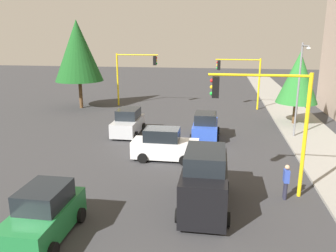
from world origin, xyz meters
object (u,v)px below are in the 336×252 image
(tree_opposite_side, at_px, (78,51))
(tree_roadside_mid, at_px, (298,78))
(traffic_signal_far_right, at_px, (134,69))
(pedestrian_crossing, at_px, (286,181))
(street_lamp_curbside, at_px, (300,81))
(delivery_van_black, at_px, (205,181))
(car_green, at_px, (44,215))
(car_blue, at_px, (205,127))
(car_white, at_px, (164,145))
(car_silver, at_px, (128,123))
(traffic_signal_far_left, at_px, (241,73))
(traffic_signal_near_left, at_px, (267,110))

(tree_opposite_side, bearing_deg, tree_roadside_mid, 79.22)
(traffic_signal_far_right, relative_size, pedestrian_crossing, 3.32)
(street_lamp_curbside, xyz_separation_m, pedestrian_crossing, (9.99, -2.42, -3.44))
(traffic_signal_far_right, relative_size, delivery_van_black, 1.18)
(car_green, distance_m, car_blue, 14.84)
(tree_opposite_side, relative_size, tree_roadside_mid, 1.45)
(street_lamp_curbside, relative_size, tree_opposite_side, 0.77)
(tree_opposite_side, relative_size, car_green, 2.31)
(car_white, height_order, car_green, same)
(street_lamp_curbside, relative_size, car_silver, 1.73)
(traffic_signal_far_left, relative_size, car_green, 1.34)
(car_white, bearing_deg, tree_roadside_mid, 135.87)
(traffic_signal_far_right, distance_m, tree_roadside_mid, 16.80)
(tree_roadside_mid, height_order, delivery_van_black, tree_roadside_mid)
(traffic_signal_near_left, distance_m, tree_opposite_side, 24.64)
(traffic_signal_near_left, bearing_deg, street_lamp_curbside, 160.15)
(delivery_van_black, bearing_deg, traffic_signal_near_left, 123.49)
(traffic_signal_far_right, xyz_separation_m, car_green, (24.97, 2.84, -3.10))
(tree_opposite_side, bearing_deg, car_silver, 40.45)
(car_silver, bearing_deg, traffic_signal_far_right, -168.19)
(traffic_signal_near_left, xyz_separation_m, tree_roadside_mid, (-14.00, 4.27, -0.10))
(traffic_signal_far_left, xyz_separation_m, pedestrian_crossing, (20.38, 1.15, -2.82))
(street_lamp_curbside, xyz_separation_m, tree_roadside_mid, (-4.39, 0.80, -0.28))
(delivery_van_black, height_order, pedestrian_crossing, delivery_van_black)
(delivery_van_black, bearing_deg, traffic_signal_far_right, -158.11)
(traffic_signal_far_left, bearing_deg, tree_roadside_mid, 36.08)
(street_lamp_curbside, xyz_separation_m, delivery_van_black, (11.38, -6.14, -3.07))
(car_silver, bearing_deg, street_lamp_curbside, 92.31)
(traffic_signal_far_right, bearing_deg, car_white, 20.53)
(tree_roadside_mid, bearing_deg, delivery_van_black, -23.76)
(car_green, bearing_deg, pedestrian_crossing, 115.51)
(traffic_signal_near_left, height_order, car_white, traffic_signal_near_left)
(traffic_signal_far_right, height_order, car_silver, traffic_signal_far_right)
(car_white, bearing_deg, pedestrian_crossing, 55.95)
(traffic_signal_far_right, distance_m, delivery_van_black, 23.62)
(car_white, height_order, car_silver, same)
(traffic_signal_far_left, distance_m, tree_opposite_side, 16.89)
(traffic_signal_near_left, relative_size, delivery_van_black, 1.23)
(traffic_signal_far_right, bearing_deg, car_blue, 36.58)
(traffic_signal_far_right, xyz_separation_m, car_blue, (11.17, 8.29, -3.10))
(car_silver, distance_m, pedestrian_crossing, 13.92)
(delivery_van_black, bearing_deg, car_blue, -177.53)
(tree_opposite_side, xyz_separation_m, car_blue, (9.17, 13.60, -5.06))
(pedestrian_crossing, bearing_deg, traffic_signal_far_left, -176.77)
(tree_opposite_side, distance_m, car_green, 24.89)
(tree_roadside_mid, relative_size, pedestrian_crossing, 3.66)
(tree_roadside_mid, height_order, pedestrian_crossing, tree_roadside_mid)
(delivery_van_black, distance_m, car_blue, 10.61)
(traffic_signal_far_left, relative_size, car_blue, 1.38)
(traffic_signal_far_left, height_order, car_green, traffic_signal_far_left)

